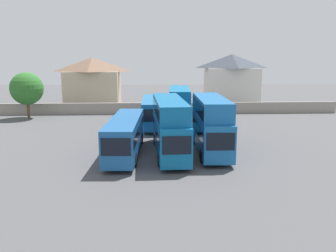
# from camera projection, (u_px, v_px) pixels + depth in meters

# --- Properties ---
(ground) EXTENTS (140.00, 140.00, 0.00)m
(ground) POSITION_uv_depth(u_px,v_px,m) (163.00, 120.00, 49.01)
(ground) COLOR #4C4C4F
(depot_boundary_wall) EXTENTS (56.00, 0.50, 1.80)m
(depot_boundary_wall) POSITION_uv_depth(u_px,v_px,m) (162.00, 108.00, 53.85)
(depot_boundary_wall) COLOR gray
(depot_boundary_wall) RESTS_ON ground
(bus_1) EXTENTS (2.98, 12.07, 3.32)m
(bus_1) POSITION_uv_depth(u_px,v_px,m) (125.00, 134.00, 30.83)
(bus_1) COLOR #1A5595
(bus_1) RESTS_ON ground
(bus_2) EXTENTS (2.94, 11.69, 5.00)m
(bus_2) POSITION_uv_depth(u_px,v_px,m) (170.00, 123.00, 30.80)
(bus_2) COLOR #0C5C95
(bus_2) RESTS_ON ground
(bus_3) EXTENTS (2.82, 10.34, 5.08)m
(bus_3) POSITION_uv_depth(u_px,v_px,m) (211.00, 122.00, 31.27)
(bus_3) COLOR #185FA2
(bus_3) RESTS_ON ground
(bus_4) EXTENTS (2.66, 11.91, 3.52)m
(bus_4) POSITION_uv_depth(u_px,v_px,m) (153.00, 110.00, 44.02)
(bus_4) COLOR #19649F
(bus_4) RESTS_ON ground
(bus_5) EXTENTS (3.19, 11.03, 4.88)m
(bus_5) POSITION_uv_depth(u_px,v_px,m) (179.00, 105.00, 43.72)
(bus_5) COLOR #0C65A0
(bus_5) RESTS_ON ground
(house_terrace_left) EXTENTS (10.19, 7.19, 8.82)m
(house_terrace_left) POSITION_uv_depth(u_px,v_px,m) (93.00, 81.00, 63.05)
(house_terrace_left) COLOR #C6B293
(house_terrace_left) RESTS_ON ground
(house_terrace_centre) EXTENTS (9.61, 7.60, 9.42)m
(house_terrace_centre) POSITION_uv_depth(u_px,v_px,m) (231.00, 80.00, 62.97)
(house_terrace_centre) COLOR silver
(house_terrace_centre) RESTS_ON ground
(tree_left_of_lot) EXTENTS (4.70, 4.70, 6.69)m
(tree_left_of_lot) POSITION_uv_depth(u_px,v_px,m) (27.00, 89.00, 49.35)
(tree_left_of_lot) COLOR brown
(tree_left_of_lot) RESTS_ON ground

